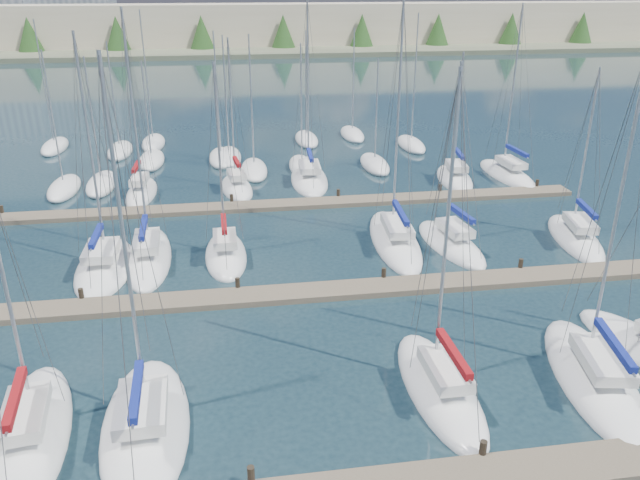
{
  "coord_description": "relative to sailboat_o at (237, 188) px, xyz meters",
  "views": [
    {
      "loc": [
        -4.17,
        -13.08,
        15.57
      ],
      "look_at": [
        0.0,
        14.0,
        4.0
      ],
      "focal_mm": 35.0,
      "sensor_mm": 36.0,
      "label": 1
    }
  ],
  "objects": [
    {
      "name": "ground",
      "position": [
        3.53,
        25.52,
        -0.2
      ],
      "size": [
        400.0,
        400.0,
        0.0
      ],
      "primitive_type": "plane",
      "color": "#1D323B",
      "rests_on": "ground"
    },
    {
      "name": "dock_mid",
      "position": [
        3.53,
        -18.46,
        -0.04
      ],
      "size": [
        44.0,
        1.93,
        1.1
      ],
      "color": "#6B5E4C",
      "rests_on": "ground"
    },
    {
      "name": "dock_far",
      "position": [
        3.53,
        -4.46,
        -0.04
      ],
      "size": [
        44.0,
        1.93,
        1.1
      ],
      "color": "#6B5E4C",
      "rests_on": "ground"
    },
    {
      "name": "sailboat_o",
      "position": [
        0.0,
        0.0,
        0.0
      ],
      "size": [
        3.06,
        6.61,
        12.28
      ],
      "rotation": [
        0.0,
        0.0,
        0.12
      ],
      "color": "white",
      "rests_on": "ground"
    },
    {
      "name": "sailboat_e",
      "position": [
        13.97,
        -27.79,
        -0.02
      ],
      "size": [
        4.77,
        9.7,
        14.58
      ],
      "rotation": [
        0.0,
        0.0,
        -0.2
      ],
      "color": "white",
      "rests_on": "ground"
    },
    {
      "name": "sailboat_l",
      "position": [
        12.94,
        -13.32,
        -0.02
      ],
      "size": [
        3.46,
        8.04,
        11.95
      ],
      "rotation": [
        0.0,
        0.0,
        0.12
      ],
      "color": "white",
      "rests_on": "ground"
    },
    {
      "name": "sailboat_r",
      "position": [
        22.76,
        0.19,
        -0.01
      ],
      "size": [
        3.02,
        9.04,
        14.51
      ],
      "rotation": [
        0.0,
        0.0,
        0.05
      ],
      "color": "white",
      "rests_on": "ground"
    },
    {
      "name": "sailboat_k",
      "position": [
        9.61,
        -12.25,
        -0.01
      ],
      "size": [
        3.6,
        10.51,
        15.36
      ],
      "rotation": [
        0.0,
        0.0,
        -0.08
      ],
      "color": "white",
      "rests_on": "ground"
    },
    {
      "name": "sailboat_h",
      "position": [
        -7.97,
        -13.52,
        -0.02
      ],
      "size": [
        3.16,
        8.27,
        13.84
      ],
      "rotation": [
        0.0,
        0.0,
        0.0
      ],
      "color": "white",
      "rests_on": "ground"
    },
    {
      "name": "sailboat_d",
      "position": [
        7.36,
        -27.56,
        -0.01
      ],
      "size": [
        2.66,
        8.29,
        13.54
      ],
      "rotation": [
        0.0,
        0.0,
        0.01
      ],
      "color": "white",
      "rests_on": "ground"
    },
    {
      "name": "sailboat_b",
      "position": [
        -8.31,
        -27.86,
        -0.02
      ],
      "size": [
        3.68,
        8.92,
        11.98
      ],
      "rotation": [
        0.0,
        0.0,
        0.12
      ],
      "color": "white",
      "rests_on": "ground"
    },
    {
      "name": "sailboat_j",
      "position": [
        -1.04,
        -12.92,
        -0.01
      ],
      "size": [
        2.58,
        7.1,
        12.11
      ],
      "rotation": [
        0.0,
        0.0,
        0.02
      ],
      "color": "white",
      "rests_on": "ground"
    },
    {
      "name": "sailboat_p",
      "position": [
        6.01,
        1.46,
        -0.01
      ],
      "size": [
        3.51,
        9.12,
        15.0
      ],
      "rotation": [
        0.0,
        0.0,
        -0.06
      ],
      "color": "white",
      "rests_on": "ground"
    },
    {
      "name": "sailboat_q",
      "position": [
        17.98,
        -0.16,
        -0.02
      ],
      "size": [
        3.7,
        7.74,
        10.99
      ],
      "rotation": [
        0.0,
        0.0,
        -0.15
      ],
      "color": "white",
      "rests_on": "ground"
    },
    {
      "name": "sailboat_c",
      "position": [
        -4.22,
        -28.08,
        -0.02
      ],
      "size": [
        3.58,
        8.78,
        14.32
      ],
      "rotation": [
        0.0,
        0.0,
        0.04
      ],
      "color": "white",
      "rests_on": "ground"
    },
    {
      "name": "sailboat_i",
      "position": [
        -5.59,
        -12.52,
        -0.01
      ],
      "size": [
        3.01,
        9.33,
        14.92
      ],
      "rotation": [
        0.0,
        0.0,
        0.04
      ],
      "color": "white",
      "rests_on": "ground"
    },
    {
      "name": "sailboat_n",
      "position": [
        -7.33,
        -0.07,
        0.0
      ],
      "size": [
        2.47,
        7.21,
        13.05
      ],
      "rotation": [
        0.0,
        0.0,
        -0.04
      ],
      "color": "white",
      "rests_on": "ground"
    },
    {
      "name": "sailboat_m",
      "position": [
        21.14,
        -13.67,
        -0.02
      ],
      "size": [
        4.08,
        8.46,
        11.46
      ],
      "rotation": [
        0.0,
        0.0,
        -0.2
      ],
      "color": "white",
      "rests_on": "ground"
    },
    {
      "name": "distant_boats",
      "position": [
        -0.81,
        9.29,
        0.1
      ],
      "size": [
        36.93,
        20.75,
        13.3
      ],
      "color": "#9EA0A5",
      "rests_on": "ground"
    },
    {
      "name": "shoreline",
      "position": [
        -9.76,
        115.3,
        7.25
      ],
      "size": [
        400.0,
        60.0,
        38.0
      ],
      "color": "#666B51",
      "rests_on": "ground"
    }
  ]
}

